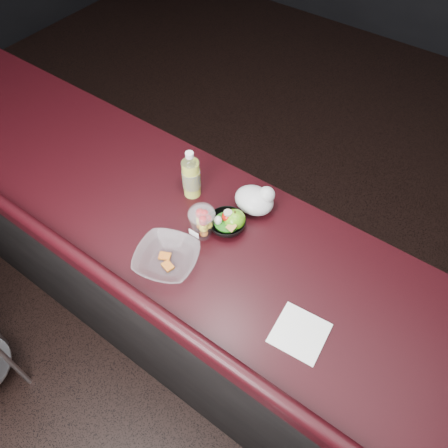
{
  "coord_description": "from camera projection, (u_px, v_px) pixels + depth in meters",
  "views": [
    {
      "loc": [
        0.67,
        -0.45,
        2.31
      ],
      "look_at": [
        0.1,
        0.33,
        1.1
      ],
      "focal_mm": 35.0,
      "sensor_mm": 36.0,
      "label": 1
    }
  ],
  "objects": [
    {
      "name": "ground",
      "position": [
        172.0,
        385.0,
        2.28
      ],
      "size": [
        8.0,
        8.0,
        0.0
      ],
      "primitive_type": "plane",
      "color": "black",
      "rests_on": "ground"
    },
    {
      "name": "room_shell",
      "position": [
        83.0,
        72.0,
        0.85
      ],
      "size": [
        8.0,
        8.0,
        8.0
      ],
      "color": "black",
      "rests_on": "ground"
    },
    {
      "name": "counter",
      "position": [
        203.0,
        296.0,
        2.03
      ],
      "size": [
        4.06,
        0.71,
        1.02
      ],
      "color": "black",
      "rests_on": "ground"
    },
    {
      "name": "lemonade_bottle",
      "position": [
        191.0,
        177.0,
        1.68
      ],
      "size": [
        0.07,
        0.07,
        0.21
      ],
      "color": "#CAD436",
      "rests_on": "counter"
    },
    {
      "name": "fruit_cup",
      "position": [
        202.0,
        221.0,
        1.56
      ],
      "size": [
        0.1,
        0.1,
        0.14
      ],
      "color": "white",
      "rests_on": "counter"
    },
    {
      "name": "green_apple",
      "position": [
        235.0,
        219.0,
        1.61
      ],
      "size": [
        0.08,
        0.08,
        0.09
      ],
      "color": "#22750D",
      "rests_on": "counter"
    },
    {
      "name": "plastic_bag",
      "position": [
        256.0,
        200.0,
        1.66
      ],
      "size": [
        0.16,
        0.13,
        0.11
      ],
      "color": "silver",
      "rests_on": "counter"
    },
    {
      "name": "snack_bowl",
      "position": [
        227.0,
        223.0,
        1.62
      ],
      "size": [
        0.15,
        0.15,
        0.08
      ],
      "rotation": [
        0.0,
        0.0,
        0.07
      ],
      "color": "black",
      "rests_on": "counter"
    },
    {
      "name": "takeout_bowl",
      "position": [
        167.0,
        258.0,
        1.52
      ],
      "size": [
        0.28,
        0.28,
        0.05
      ],
      "rotation": [
        0.0,
        0.0,
        0.31
      ],
      "color": "silver",
      "rests_on": "counter"
    },
    {
      "name": "paper_napkin",
      "position": [
        300.0,
        333.0,
        1.37
      ],
      "size": [
        0.17,
        0.17,
        0.0
      ],
      "primitive_type": "cube",
      "rotation": [
        0.0,
        0.0,
        0.09
      ],
      "color": "white",
      "rests_on": "counter"
    }
  ]
}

